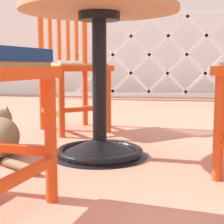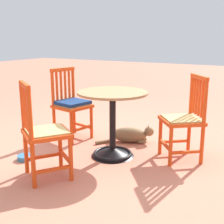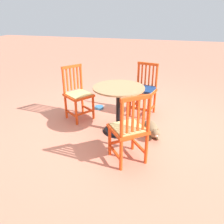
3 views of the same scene
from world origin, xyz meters
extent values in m
plane|color=#C6755B|center=(0.00, 0.00, 0.00)|extent=(24.00, 24.00, 0.00)
cylinder|color=white|center=(-0.94, 3.23, 0.59)|extent=(0.06, 0.06, 1.17)
cube|color=white|center=(0.49, 3.23, 0.06)|extent=(2.86, 0.04, 0.05)
cube|color=white|center=(0.49, 3.23, 1.11)|extent=(2.86, 0.04, 0.05)
cube|color=white|center=(-0.70, 3.23, 0.59)|extent=(1.06, 0.02, 1.06)
cube|color=white|center=(-0.22, 3.23, 0.59)|extent=(1.06, 0.02, 1.06)
cube|color=white|center=(0.26, 3.23, 0.59)|extent=(1.06, 0.02, 1.06)
cube|color=white|center=(0.73, 3.23, 0.59)|extent=(1.06, 0.02, 1.06)
cube|color=white|center=(-0.70, 3.23, 0.59)|extent=(1.06, 0.02, 1.06)
cube|color=white|center=(-0.22, 3.23, 0.59)|extent=(1.06, 0.02, 1.06)
cube|color=white|center=(0.26, 3.23, 0.59)|extent=(1.06, 0.02, 1.06)
cube|color=white|center=(0.73, 3.23, 0.59)|extent=(1.06, 0.02, 1.06)
cone|color=black|center=(0.13, 0.22, 0.05)|extent=(0.48, 0.48, 0.10)
torus|color=black|center=(0.13, 0.22, 0.03)|extent=(0.44, 0.44, 0.04)
cylinder|color=black|center=(0.13, 0.22, 0.37)|extent=(0.07, 0.07, 0.66)
cylinder|color=black|center=(0.13, 0.22, 0.68)|extent=(0.20, 0.20, 0.04)
cylinder|color=#9E754C|center=(0.13, 0.22, 0.72)|extent=(0.76, 0.76, 0.02)
cylinder|color=#D64214|center=(0.07, 0.88, 0.23)|extent=(0.04, 0.04, 0.45)
cylinder|color=#D64214|center=(-0.19, 0.66, 0.23)|extent=(0.04, 0.04, 0.45)
cylinder|color=#D64214|center=(-0.14, 1.14, 0.46)|extent=(0.04, 0.04, 0.91)
cylinder|color=#D64214|center=(-0.40, 0.92, 0.46)|extent=(0.04, 0.04, 0.91)
cube|color=#D64214|center=(-0.03, 1.01, 0.14)|extent=(0.24, 0.28, 0.03)
cube|color=#D64214|center=(-0.30, 0.79, 0.14)|extent=(0.24, 0.28, 0.03)
cube|color=#D64214|center=(-0.06, 0.77, 0.17)|extent=(0.28, 0.24, 0.03)
cube|color=#D64214|center=(-0.16, 0.90, 0.43)|extent=(0.56, 0.56, 0.04)
cube|color=tan|center=(-0.16, 0.90, 0.45)|extent=(0.49, 0.49, 0.02)
cube|color=#D64214|center=(-0.19, 1.09, 0.68)|extent=(0.03, 0.03, 0.39)
cube|color=#D64214|center=(-0.25, 1.05, 0.68)|extent=(0.03, 0.03, 0.39)
cube|color=#D64214|center=(-0.30, 1.01, 0.68)|extent=(0.03, 0.03, 0.39)
cube|color=#D64214|center=(-0.35, 0.97, 0.68)|extent=(0.03, 0.03, 0.39)
cube|color=#D64214|center=(-0.27, 1.03, 0.89)|extent=(0.31, 0.27, 0.04)
cylinder|color=#D64214|center=(0.08, -0.39, 0.23)|extent=(0.04, 0.04, 0.45)
cube|color=#D64214|center=(0.04, -0.56, 0.14)|extent=(0.09, 0.34, 0.03)
cube|color=#D64214|center=(-0.09, -0.36, 0.17)|extent=(0.34, 0.09, 0.03)
cylinder|color=#D64214|center=(0.66, -0.08, 0.23)|extent=(0.04, 0.04, 0.45)
ellipsoid|color=brown|center=(-0.37, 0.17, 0.10)|extent=(0.35, 0.48, 0.19)
ellipsoid|color=silver|center=(-0.41, 0.26, 0.08)|extent=(0.21, 0.22, 0.14)
sphere|color=brown|center=(-0.47, 0.40, 0.15)|extent=(0.12, 0.12, 0.12)
ellipsoid|color=silver|center=(-0.48, 0.44, 0.14)|extent=(0.06, 0.06, 0.04)
cone|color=brown|center=(-0.43, 0.40, 0.20)|extent=(0.04, 0.04, 0.04)
ellipsoid|color=brown|center=(-0.38, 0.35, 0.03)|extent=(0.10, 0.13, 0.05)
cylinder|color=brown|center=(-0.16, -0.08, 0.02)|extent=(0.21, 0.15, 0.04)
camera|label=1|loc=(0.44, -1.51, 0.46)|focal=57.68mm
camera|label=2|loc=(2.89, 1.84, 1.29)|focal=48.69mm
camera|label=3|loc=(-0.65, 3.28, 1.75)|focal=36.53mm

